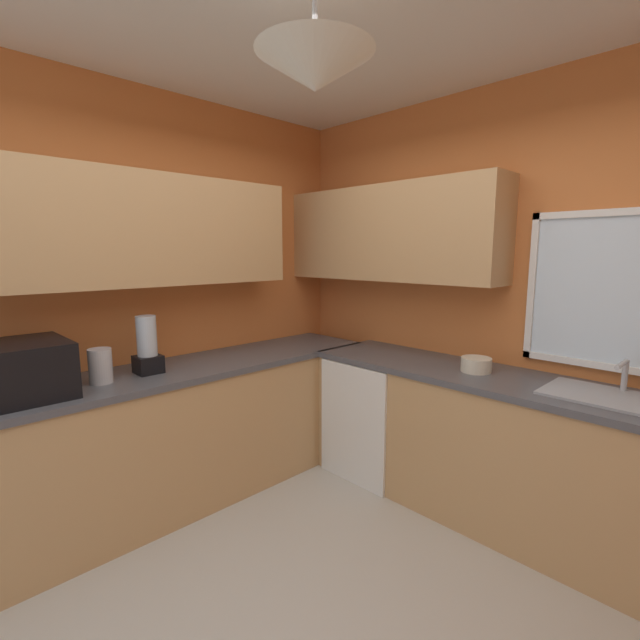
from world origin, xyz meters
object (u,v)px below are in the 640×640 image
kettle (100,366)px  sink_assembly (616,398)px  bowl (476,365)px  dishwasher (377,415)px  microwave (29,369)px  blender_appliance (147,347)px

kettle → sink_assembly: kettle is taller
bowl → dishwasher: bearing=-177.7°
microwave → kettle: bearing=86.7°
dishwasher → blender_appliance: blender_appliance is taller
bowl → sink_assembly: bearing=0.4°
bowl → blender_appliance: (-1.41, -1.49, 0.12)m
microwave → blender_appliance: bearing=90.0°
kettle → blender_appliance: blender_appliance is taller
bowl → blender_appliance: blender_appliance is taller
sink_assembly → dishwasher: bearing=-178.6°
dishwasher → blender_appliance: size_ratio=2.43×
dishwasher → microwave: 2.28m
kettle → blender_appliance: (-0.02, 0.29, 0.06)m
blender_appliance → dishwasher: bearing=65.7°
kettle → sink_assembly: 2.79m
microwave → kettle: 0.35m
dishwasher → blender_appliance: (-0.66, -1.46, 0.64)m
dishwasher → kettle: bearing=-110.1°
dishwasher → sink_assembly: sink_assembly is taller
microwave → sink_assembly: (2.17, 2.13, -0.13)m
dishwasher → bowl: 0.92m
bowl → blender_appliance: 2.06m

